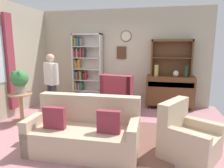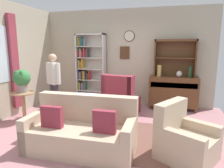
% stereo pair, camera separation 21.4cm
% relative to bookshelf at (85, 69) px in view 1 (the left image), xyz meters
% --- Properties ---
extents(ground_plane, '(5.40, 4.60, 0.02)m').
position_rel_bookshelf_xyz_m(ground_plane, '(1.13, -1.94, -1.06)').
color(ground_plane, '#B27A7F').
extents(wall_back, '(5.00, 0.09, 2.80)m').
position_rel_bookshelf_xyz_m(wall_back, '(1.13, 0.19, 0.35)').
color(wall_back, '#BCB299').
rests_on(wall_back, ground_plane).
extents(area_rug, '(2.26, 1.78, 0.01)m').
position_rel_bookshelf_xyz_m(area_rug, '(1.33, -2.24, -1.05)').
color(area_rug, brown).
rests_on(area_rug, ground_plane).
extents(bookshelf, '(0.90, 0.30, 2.10)m').
position_rel_bookshelf_xyz_m(bookshelf, '(0.00, 0.00, 0.00)').
color(bookshelf, silver).
rests_on(bookshelf, ground_plane).
extents(sideboard, '(1.30, 0.45, 0.92)m').
position_rel_bookshelf_xyz_m(sideboard, '(2.52, -0.08, -0.54)').
color(sideboard, brown).
rests_on(sideboard, ground_plane).
extents(sideboard_hutch, '(1.10, 0.26, 1.00)m').
position_rel_bookshelf_xyz_m(sideboard_hutch, '(2.52, 0.03, 0.51)').
color(sideboard_hutch, brown).
rests_on(sideboard_hutch, sideboard).
extents(vase_tall, '(0.11, 0.11, 0.31)m').
position_rel_bookshelf_xyz_m(vase_tall, '(2.13, -0.16, 0.02)').
color(vase_tall, tan).
rests_on(vase_tall, sideboard).
extents(vase_round, '(0.15, 0.15, 0.17)m').
position_rel_bookshelf_xyz_m(vase_round, '(2.65, -0.15, -0.05)').
color(vase_round, beige).
rests_on(vase_round, sideboard).
extents(bottle_wine, '(0.07, 0.07, 0.30)m').
position_rel_bookshelf_xyz_m(bottle_wine, '(2.91, -0.17, 0.02)').
color(bottle_wine, '#194223').
rests_on(bottle_wine, sideboard).
extents(couch_floral, '(1.82, 0.89, 0.90)m').
position_rel_bookshelf_xyz_m(couch_floral, '(1.01, -2.84, -0.74)').
color(couch_floral, '#C6AD8E').
rests_on(couch_floral, ground_plane).
extents(armchair_floral, '(1.05, 1.04, 0.88)m').
position_rel_bookshelf_xyz_m(armchair_floral, '(2.66, -2.68, -0.76)').
color(armchair_floral, '#C6AD8E').
rests_on(armchair_floral, ground_plane).
extents(wingback_chair, '(0.90, 0.92, 1.05)m').
position_rel_bookshelf_xyz_m(wingback_chair, '(1.23, -0.94, -0.67)').
color(wingback_chair, maroon).
rests_on(wingback_chair, ground_plane).
extents(plant_stand, '(0.52, 0.52, 0.69)m').
position_rel_bookshelf_xyz_m(plant_stand, '(-0.83, -1.98, -0.63)').
color(plant_stand, '#A87F56').
rests_on(plant_stand, ground_plane).
extents(potted_plant_large, '(0.38, 0.38, 0.53)m').
position_rel_bookshelf_xyz_m(potted_plant_large, '(-0.84, -1.97, -0.05)').
color(potted_plant_large, gray).
rests_on(potted_plant_large, plant_stand).
extents(person_reading, '(0.49, 0.34, 1.56)m').
position_rel_bookshelf_xyz_m(person_reading, '(-0.35, -1.44, -0.15)').
color(person_reading, '#38333D').
rests_on(person_reading, ground_plane).
extents(coffee_table, '(0.80, 0.50, 0.42)m').
position_rel_bookshelf_xyz_m(coffee_table, '(1.12, -2.12, -0.70)').
color(coffee_table, brown).
rests_on(coffee_table, ground_plane).
extents(book_stack, '(0.21, 0.15, 0.07)m').
position_rel_bookshelf_xyz_m(book_stack, '(1.08, -2.04, -0.60)').
color(book_stack, '#B22D33').
rests_on(book_stack, coffee_table).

